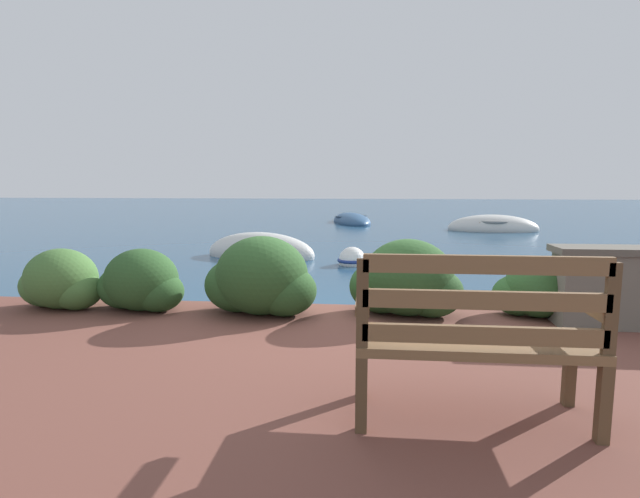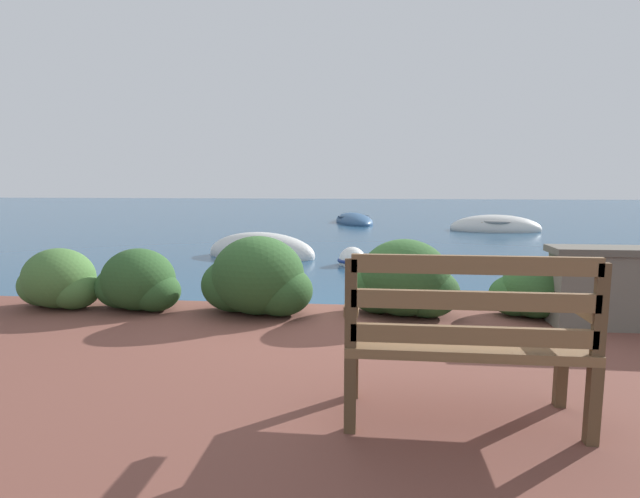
{
  "view_description": "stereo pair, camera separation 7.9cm",
  "coord_description": "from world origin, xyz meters",
  "px_view_note": "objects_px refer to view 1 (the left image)",
  "views": [
    {
      "loc": [
        0.3,
        -5.1,
        1.49
      ],
      "look_at": [
        -0.55,
        3.67,
        0.31
      ],
      "focal_mm": 28.0,
      "sensor_mm": 36.0,
      "label": 1
    },
    {
      "loc": [
        0.38,
        -5.09,
        1.49
      ],
      "look_at": [
        -0.55,
        3.67,
        0.31
      ],
      "focal_mm": 28.0,
      "sensor_mm": 36.0,
      "label": 2
    }
  ],
  "objects_px": {
    "rowboat_nearest": "(261,253)",
    "rowboat_mid": "(493,228)",
    "mooring_buoy": "(352,260)",
    "park_bench": "(475,335)",
    "rowboat_far": "(352,221)"
  },
  "relations": [
    {
      "from": "park_bench",
      "to": "mooring_buoy",
      "type": "distance_m",
      "value": 6.44
    },
    {
      "from": "park_bench",
      "to": "rowboat_nearest",
      "type": "bearing_deg",
      "value": 108.21
    },
    {
      "from": "rowboat_far",
      "to": "mooring_buoy",
      "type": "bearing_deg",
      "value": 167.37
    },
    {
      "from": "rowboat_nearest",
      "to": "mooring_buoy",
      "type": "distance_m",
      "value": 2.03
    },
    {
      "from": "rowboat_nearest",
      "to": "rowboat_far",
      "type": "height_order",
      "value": "rowboat_nearest"
    },
    {
      "from": "rowboat_mid",
      "to": "rowboat_nearest",
      "type": "bearing_deg",
      "value": 51.85
    },
    {
      "from": "mooring_buoy",
      "to": "rowboat_mid",
      "type": "bearing_deg",
      "value": 59.03
    },
    {
      "from": "mooring_buoy",
      "to": "rowboat_far",
      "type": "bearing_deg",
      "value": 91.99
    },
    {
      "from": "park_bench",
      "to": "rowboat_nearest",
      "type": "distance_m",
      "value": 7.68
    },
    {
      "from": "rowboat_nearest",
      "to": "rowboat_mid",
      "type": "bearing_deg",
      "value": 59.2
    },
    {
      "from": "park_bench",
      "to": "mooring_buoy",
      "type": "bearing_deg",
      "value": 95.05
    },
    {
      "from": "rowboat_nearest",
      "to": "rowboat_mid",
      "type": "height_order",
      "value": "rowboat_nearest"
    },
    {
      "from": "rowboat_mid",
      "to": "mooring_buoy",
      "type": "xyz_separation_m",
      "value": [
        -4.13,
        -6.88,
        0.01
      ]
    },
    {
      "from": "park_bench",
      "to": "rowboat_mid",
      "type": "xyz_separation_m",
      "value": [
        3.28,
        13.23,
        -0.63
      ]
    },
    {
      "from": "mooring_buoy",
      "to": "rowboat_nearest",
      "type": "bearing_deg",
      "value": 156.8
    }
  ]
}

